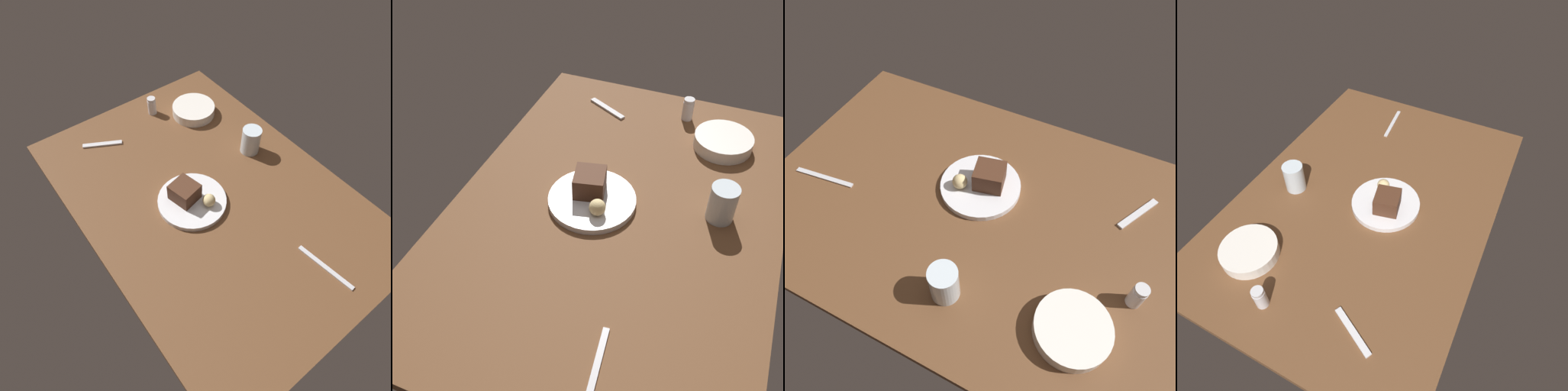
# 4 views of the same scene
# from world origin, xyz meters

# --- Properties ---
(dining_table) EXTENTS (1.20, 0.84, 0.03)m
(dining_table) POSITION_xyz_m (0.00, 0.00, 0.01)
(dining_table) COLOR brown
(dining_table) RESTS_ON ground
(dessert_plate) EXTENTS (0.23, 0.23, 0.02)m
(dessert_plate) POSITION_xyz_m (0.00, 0.07, 0.04)
(dessert_plate) COLOR silver
(dessert_plate) RESTS_ON dining_table
(chocolate_cake_slice) EXTENTS (0.10, 0.10, 0.06)m
(chocolate_cake_slice) POSITION_xyz_m (0.02, 0.08, 0.08)
(chocolate_cake_slice) COLOR #472819
(chocolate_cake_slice) RESTS_ON dessert_plate
(bread_roll) EXTENTS (0.04, 0.04, 0.04)m
(bread_roll) POSITION_xyz_m (-0.05, 0.04, 0.07)
(bread_roll) COLOR #DBC184
(bread_roll) RESTS_ON dessert_plate
(salt_shaker) EXTENTS (0.04, 0.04, 0.07)m
(salt_shaker) POSITION_xyz_m (0.48, -0.08, 0.07)
(salt_shaker) COLOR silver
(salt_shaker) RESTS_ON dining_table
(water_glass) EXTENTS (0.07, 0.07, 0.10)m
(water_glass) POSITION_xyz_m (0.07, -0.26, 0.08)
(water_glass) COLOR silver
(water_glass) RESTS_ON dining_table
(side_bowl) EXTENTS (0.17, 0.17, 0.04)m
(side_bowl) POSITION_xyz_m (0.37, -0.21, 0.05)
(side_bowl) COLOR white
(side_bowl) RESTS_ON dining_table
(dessert_spoon) EXTENTS (0.09, 0.14, 0.01)m
(dessert_spoon) POSITION_xyz_m (0.43, 0.18, 0.03)
(dessert_spoon) COLOR silver
(dessert_spoon) RESTS_ON dining_table
(butter_knife) EXTENTS (0.19, 0.04, 0.01)m
(butter_knife) POSITION_xyz_m (-0.43, -0.11, 0.03)
(butter_knife) COLOR silver
(butter_knife) RESTS_ON dining_table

